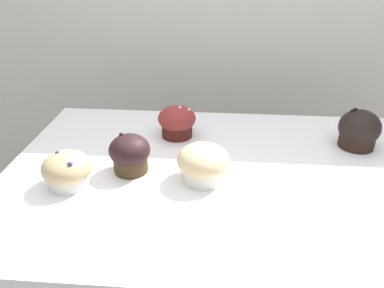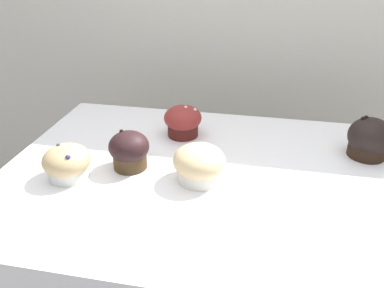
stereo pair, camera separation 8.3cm
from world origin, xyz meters
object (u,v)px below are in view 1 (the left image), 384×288
object	(u,v)px
muffin_front_center	(177,121)
muffin_front_left	(67,170)
muffin_back_right	(359,130)
muffin_front_right	(130,154)
muffin_back_left	(203,163)

from	to	relation	value
muffin_front_center	muffin_front_left	bearing A→B (deg)	-129.32
muffin_back_right	muffin_front_left	bearing A→B (deg)	-161.21
muffin_front_right	muffin_front_left	bearing A→B (deg)	-151.16
muffin_front_center	muffin_back_left	size ratio (longest dim) A/B	0.88
muffin_front_left	muffin_front_right	bearing A→B (deg)	28.84
muffin_front_center	muffin_back_right	bearing A→B (deg)	-2.82
muffin_back_right	muffin_front_left	xyz separation A→B (m)	(-0.63, -0.22, -0.01)
muffin_front_left	muffin_front_right	world-z (taller)	muffin_front_right
muffin_front_center	muffin_back_right	size ratio (longest dim) A/B	0.99
muffin_front_center	muffin_back_left	xyz separation A→B (m)	(0.08, -0.20, -0.00)
muffin_back_left	muffin_front_right	size ratio (longest dim) A/B	1.23
muffin_back_left	muffin_front_left	size ratio (longest dim) A/B	1.09
muffin_front_center	muffin_front_left	xyz separation A→B (m)	(-0.19, -0.24, -0.01)
muffin_front_center	muffin_front_right	distance (m)	0.19
muffin_front_center	muffin_front_right	bearing A→B (deg)	-114.72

